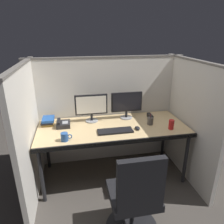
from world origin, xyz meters
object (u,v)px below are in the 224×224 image
at_px(monitor_left, 91,106).
at_px(pen_cup, 150,121).
at_px(computer_mouse, 137,128).
at_px(soda_can, 171,125).
at_px(office_chair, 134,207).
at_px(desk_phone, 63,124).
at_px(coffee_mug, 65,137).
at_px(desk, 113,130).
at_px(red_stapler, 150,116).
at_px(book_stack, 48,121).
at_px(keyboard_main, 115,131).
at_px(monitor_right, 127,103).

xyz_separation_m(monitor_left, pen_cup, (0.74, -0.25, -0.17)).
relative_size(computer_mouse, soda_can, 0.79).
xyz_separation_m(office_chair, computer_mouse, (0.28, 0.83, 0.39)).
distance_m(desk_phone, coffee_mug, 0.40).
xyz_separation_m(desk, red_stapler, (0.57, 0.18, 0.08)).
relative_size(coffee_mug, book_stack, 0.57).
height_order(keyboard_main, computer_mouse, computer_mouse).
bearing_deg(keyboard_main, monitor_left, 123.21).
relative_size(desk, monitor_right, 4.42).
distance_m(coffee_mug, book_stack, 0.55).
relative_size(monitor_left, pen_cup, 2.76).
relative_size(office_chair, monitor_left, 2.27).
xyz_separation_m(soda_can, coffee_mug, (-1.30, -0.05, -0.01)).
distance_m(office_chair, monitor_left, 1.36).
bearing_deg(monitor_left, office_chair, -77.91).
bearing_deg(desk, office_chair, -89.46).
distance_m(keyboard_main, computer_mouse, 0.29).
bearing_deg(coffee_mug, book_stack, 113.99).
relative_size(computer_mouse, book_stack, 0.43).
distance_m(computer_mouse, coffee_mug, 0.89).
xyz_separation_m(office_chair, monitor_right, (0.23, 1.22, 0.59)).
xyz_separation_m(office_chair, coffee_mug, (-0.61, 0.71, 0.42)).
bearing_deg(book_stack, office_chair, -55.56).
height_order(desk_phone, red_stapler, desk_phone).
bearing_deg(computer_mouse, desk, 155.03).
relative_size(keyboard_main, red_stapler, 2.87).
distance_m(soda_can, book_stack, 1.59).
bearing_deg(soda_can, red_stapler, 108.80).
relative_size(desk, keyboard_main, 4.42).
xyz_separation_m(keyboard_main, red_stapler, (0.57, 0.33, 0.02)).
height_order(office_chair, red_stapler, office_chair).
relative_size(keyboard_main, coffee_mug, 3.41).
bearing_deg(soda_can, monitor_right, 135.27).
bearing_deg(monitor_left, coffee_mug, -125.74).
bearing_deg(computer_mouse, red_stapler, 47.91).
distance_m(soda_can, red_stapler, 0.41).
height_order(monitor_right, red_stapler, monitor_right).
height_order(office_chair, coffee_mug, office_chair).
height_order(office_chair, soda_can, office_chair).
height_order(monitor_right, keyboard_main, monitor_right).
height_order(desk, monitor_right, monitor_right).
height_order(computer_mouse, red_stapler, red_stapler).
bearing_deg(book_stack, red_stapler, -2.74).
xyz_separation_m(desk_phone, coffee_mug, (0.03, -0.39, 0.01)).
xyz_separation_m(soda_can, desk_phone, (-1.33, 0.34, -0.03)).
xyz_separation_m(soda_can, pen_cup, (-0.21, 0.18, -0.01)).
bearing_deg(computer_mouse, office_chair, -108.35).
bearing_deg(desk, coffee_mug, -156.88).
distance_m(monitor_left, desk_phone, 0.43).
relative_size(keyboard_main, pen_cup, 2.76).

